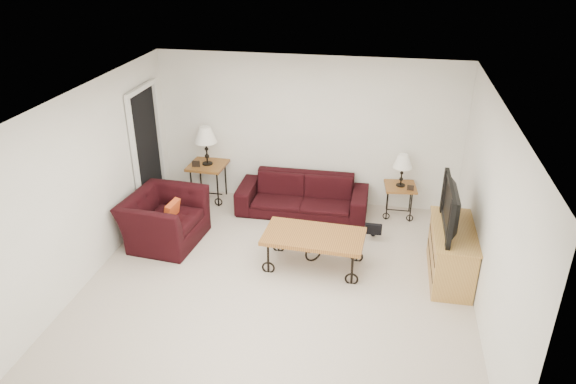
# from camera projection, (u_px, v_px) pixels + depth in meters

# --- Properties ---
(ground) EXTENTS (5.00, 5.00, 0.00)m
(ground) POSITION_uv_depth(u_px,v_px,m) (278.00, 282.00, 7.12)
(ground) COLOR beige
(ground) RESTS_ON ground
(wall_back) EXTENTS (5.00, 0.02, 2.50)m
(wall_back) POSITION_uv_depth(u_px,v_px,m) (308.00, 131.00, 8.78)
(wall_back) COLOR white
(wall_back) RESTS_ON ground
(wall_front) EXTENTS (5.00, 0.02, 2.50)m
(wall_front) POSITION_uv_depth(u_px,v_px,m) (216.00, 333.00, 4.36)
(wall_front) COLOR white
(wall_front) RESTS_ON ground
(wall_left) EXTENTS (0.02, 5.00, 2.50)m
(wall_left) POSITION_uv_depth(u_px,v_px,m) (91.00, 182.00, 6.98)
(wall_left) COLOR white
(wall_left) RESTS_ON ground
(wall_right) EXTENTS (0.02, 5.00, 2.50)m
(wall_right) POSITION_uv_depth(u_px,v_px,m) (490.00, 216.00, 6.16)
(wall_right) COLOR white
(wall_right) RESTS_ON ground
(ceiling) EXTENTS (5.00, 5.00, 0.00)m
(ceiling) POSITION_uv_depth(u_px,v_px,m) (277.00, 99.00, 6.02)
(ceiling) COLOR white
(ceiling) RESTS_ON wall_back
(doorway) EXTENTS (0.08, 0.94, 2.04)m
(doorway) POSITION_uv_depth(u_px,v_px,m) (147.00, 153.00, 8.54)
(doorway) COLOR black
(doorway) RESTS_ON ground
(sofa) EXTENTS (2.12, 0.83, 0.62)m
(sofa) POSITION_uv_depth(u_px,v_px,m) (302.00, 195.00, 8.77)
(sofa) COLOR black
(sofa) RESTS_ON ground
(side_table_left) EXTENTS (0.63, 0.63, 0.66)m
(side_table_left) POSITION_uv_depth(u_px,v_px,m) (209.00, 182.00, 9.19)
(side_table_left) COLOR #9B6327
(side_table_left) RESTS_ON ground
(side_table_right) EXTENTS (0.54, 0.54, 0.54)m
(side_table_right) POSITION_uv_depth(u_px,v_px,m) (399.00, 201.00, 8.69)
(side_table_right) COLOR #9B6327
(side_table_right) RESTS_ON ground
(lamp_left) EXTENTS (0.39, 0.39, 0.66)m
(lamp_left) POSITION_uv_depth(u_px,v_px,m) (206.00, 146.00, 8.90)
(lamp_left) COLOR black
(lamp_left) RESTS_ON side_table_left
(lamp_right) EXTENTS (0.34, 0.34, 0.54)m
(lamp_right) POSITION_uv_depth(u_px,v_px,m) (402.00, 170.00, 8.45)
(lamp_right) COLOR black
(lamp_right) RESTS_ON side_table_right
(photo_frame_left) EXTENTS (0.13, 0.03, 0.11)m
(photo_frame_left) POSITION_uv_depth(u_px,v_px,m) (196.00, 164.00, 8.92)
(photo_frame_left) COLOR black
(photo_frame_left) RESTS_ON side_table_left
(photo_frame_right) EXTENTS (0.11, 0.02, 0.09)m
(photo_frame_right) POSITION_uv_depth(u_px,v_px,m) (410.00, 188.00, 8.39)
(photo_frame_right) COLOR black
(photo_frame_right) RESTS_ON side_table_right
(coffee_table) EXTENTS (1.40, 0.81, 0.51)m
(coffee_table) POSITION_uv_depth(u_px,v_px,m) (314.00, 251.00, 7.34)
(coffee_table) COLOR #9B6327
(coffee_table) RESTS_ON ground
(armchair) EXTENTS (1.11, 1.24, 0.75)m
(armchair) POSITION_uv_depth(u_px,v_px,m) (164.00, 219.00, 7.91)
(armchair) COLOR black
(armchair) RESTS_ON ground
(throw_pillow) EXTENTS (0.12, 0.34, 0.34)m
(throw_pillow) POSITION_uv_depth(u_px,v_px,m) (172.00, 213.00, 7.78)
(throw_pillow) COLOR red
(throw_pillow) RESTS_ON armchair
(tv_stand) EXTENTS (0.51, 1.22, 0.73)m
(tv_stand) POSITION_uv_depth(u_px,v_px,m) (451.00, 253.00, 7.08)
(tv_stand) COLOR tan
(tv_stand) RESTS_ON ground
(television) EXTENTS (0.14, 1.09, 0.63)m
(television) POSITION_uv_depth(u_px,v_px,m) (457.00, 208.00, 6.78)
(television) COLOR black
(television) RESTS_ON tv_stand
(backpack) EXTENTS (0.47, 0.43, 0.50)m
(backpack) POSITION_uv_depth(u_px,v_px,m) (374.00, 222.00, 8.08)
(backpack) COLOR black
(backpack) RESTS_ON ground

